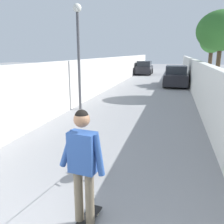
# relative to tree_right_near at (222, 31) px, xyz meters

# --- Properties ---
(ground_plane) EXTENTS (80.00, 80.00, 0.00)m
(ground_plane) POSITION_rel_tree_right_near_xyz_m (1.00, 4.00, -3.63)
(ground_plane) COLOR gray
(wall_left) EXTENTS (48.00, 0.30, 2.15)m
(wall_left) POSITION_rel_tree_right_near_xyz_m (-1.00, 6.93, -2.55)
(wall_left) COLOR silver
(wall_left) RESTS_ON ground
(fence_right) EXTENTS (48.00, 0.30, 2.04)m
(fence_right) POSITION_rel_tree_right_near_xyz_m (-1.00, 1.06, -2.61)
(fence_right) COLOR silver
(fence_right) RESTS_ON ground
(tree_right_near) EXTENTS (2.66, 2.66, 4.73)m
(tree_right_near) POSITION_rel_tree_right_near_xyz_m (0.00, 0.00, 0.00)
(tree_right_near) COLOR #473523
(tree_right_near) RESTS_ON ground
(tree_right_mid) EXTENTS (1.88, 1.88, 4.53)m
(tree_right_mid) POSITION_rel_tree_right_near_xyz_m (6.00, -0.35, -0.20)
(tree_right_mid) COLOR #473523
(tree_right_mid) RESTS_ON ground
(lamp_post) EXTENTS (0.36, 0.36, 4.47)m
(lamp_post) POSITION_rel_tree_right_near_xyz_m (-4.72, 6.38, -0.59)
(lamp_post) COLOR #4C4C51
(lamp_post) RESTS_ON ground
(skateboard) EXTENTS (0.82, 0.30, 0.08)m
(skateboard) POSITION_rel_tree_right_near_xyz_m (-11.80, 3.48, -3.56)
(skateboard) COLOR black
(skateboard) RESTS_ON ground
(person_skateboarder) EXTENTS (0.27, 0.72, 1.69)m
(person_skateboarder) POSITION_rel_tree_right_near_xyz_m (-11.80, 3.48, -2.56)
(person_skateboarder) COLOR #726651
(person_skateboarder) RESTS_ON skateboard
(dog) EXTENTS (1.71, 0.63, 1.06)m
(dog) POSITION_rel_tree_right_near_xyz_m (-10.40, 3.96, -3.36)
(dog) COLOR black
(dog) RESTS_ON ground
(car_near) EXTENTS (4.27, 1.80, 1.54)m
(car_near) POSITION_rel_tree_right_near_xyz_m (4.50, 2.21, -2.92)
(car_near) COLOR black
(car_near) RESTS_ON ground
(car_far) EXTENTS (3.83, 1.80, 1.54)m
(car_far) POSITION_rel_tree_right_near_xyz_m (13.87, 5.78, -2.92)
(car_far) COLOR black
(car_far) RESTS_ON ground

